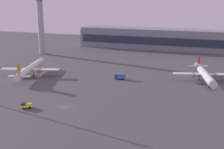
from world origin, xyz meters
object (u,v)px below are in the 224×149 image
object	(u,v)px
cargo_loader	(26,105)
catering_truck	(120,76)
control_tower	(40,17)
airplane_far_stand	(30,69)
airplane_near_gate	(204,74)

from	to	relation	value
cargo_loader	catering_truck	bearing A→B (deg)	-53.99
control_tower	airplane_far_stand	xyz separation A→B (m)	(28.34, -57.76, -23.48)
catering_truck	cargo_loader	size ratio (longest dim) A/B	1.27
catering_truck	airplane_near_gate	bearing A→B (deg)	-80.11
airplane_near_gate	cargo_loader	distance (m)	89.77
control_tower	catering_truck	xyz separation A→B (m)	(76.95, -48.30, -25.90)
airplane_near_gate	cargo_loader	size ratio (longest dim) A/B	8.81
airplane_near_gate	cargo_loader	xyz separation A→B (m)	(-64.27, -62.61, -2.76)
control_tower	airplane_far_stand	distance (m)	68.49
catering_truck	cargo_loader	xyz separation A→B (m)	(-22.13, -52.51, -0.40)
airplane_far_stand	cargo_loader	xyz separation A→B (m)	(26.48, -43.05, -2.82)
control_tower	catering_truck	size ratio (longest dim) A/B	8.33
control_tower	airplane_near_gate	world-z (taller)	control_tower
control_tower	catering_truck	bearing A→B (deg)	-32.11
airplane_far_stand	airplane_near_gate	world-z (taller)	airplane_far_stand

